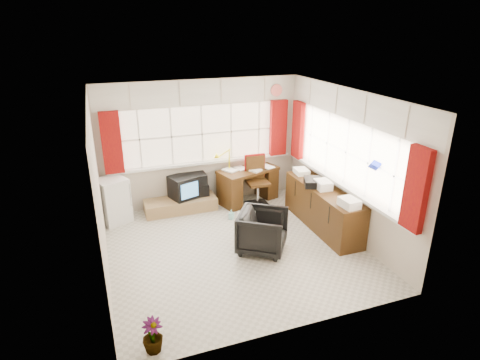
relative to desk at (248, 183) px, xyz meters
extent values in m
plane|color=beige|center=(-0.87, -1.72, -0.39)|extent=(4.00, 4.00, 0.00)
plane|color=beige|center=(-0.87, 0.28, 0.86)|extent=(4.00, 0.00, 4.00)
plane|color=beige|center=(-0.87, -3.72, 0.86)|extent=(4.00, 0.00, 4.00)
plane|color=beige|center=(-2.87, -1.72, 0.86)|extent=(0.00, 4.00, 4.00)
plane|color=beige|center=(1.13, -1.72, 0.86)|extent=(0.00, 4.00, 4.00)
plane|color=white|center=(-0.87, -1.72, 2.11)|extent=(4.00, 4.00, 0.00)
plane|color=#FFE9C9|center=(-0.87, 0.26, 1.06)|extent=(3.60, 0.00, 3.60)
cube|color=white|center=(-0.87, 0.22, 0.48)|extent=(3.70, 0.12, 0.05)
cube|color=white|center=(-2.07, 0.25, 1.06)|extent=(0.03, 0.02, 1.10)
cube|color=white|center=(-1.47, 0.25, 1.06)|extent=(0.03, 0.02, 1.10)
cube|color=white|center=(-0.87, 0.25, 1.06)|extent=(0.03, 0.02, 1.10)
cube|color=white|center=(-0.27, 0.25, 1.06)|extent=(0.03, 0.02, 1.10)
cube|color=white|center=(0.33, 0.25, 1.06)|extent=(0.03, 0.02, 1.10)
plane|color=#FFE9C9|center=(1.11, -1.72, 1.06)|extent=(0.00, 3.60, 3.60)
cube|color=white|center=(1.07, -1.72, 0.48)|extent=(0.12, 3.70, 0.05)
cube|color=white|center=(1.10, -2.92, 1.06)|extent=(0.02, 0.03, 1.10)
cube|color=white|center=(1.10, -2.32, 1.06)|extent=(0.02, 0.03, 1.10)
cube|color=white|center=(1.10, -1.72, 1.06)|extent=(0.02, 0.03, 1.10)
cube|color=white|center=(1.10, -1.12, 1.06)|extent=(0.02, 0.03, 1.10)
cube|color=white|center=(1.10, -0.52, 1.06)|extent=(0.02, 0.03, 1.10)
cube|color=maroon|center=(-2.57, 0.18, 1.07)|extent=(0.35, 0.10, 1.15)
cube|color=maroon|center=(0.73, 0.18, 1.07)|extent=(0.35, 0.10, 1.15)
cube|color=maroon|center=(1.03, -0.12, 1.07)|extent=(0.10, 0.35, 1.15)
cube|color=maroon|center=(1.03, -3.42, 1.07)|extent=(0.10, 0.35, 1.15)
cube|color=silver|center=(-0.87, 0.24, 1.86)|extent=(3.95, 0.08, 0.48)
cube|color=silver|center=(1.09, -1.72, 1.86)|extent=(0.08, 3.95, 0.48)
cube|color=#472B10|center=(0.00, 0.00, 0.29)|extent=(1.34, 0.92, 0.06)
cube|color=#472B10|center=(-0.45, -0.13, -0.07)|extent=(0.43, 0.60, 0.65)
cube|color=#472B10|center=(0.45, 0.13, -0.07)|extent=(0.43, 0.60, 0.65)
cube|color=white|center=(0.00, 0.00, 0.32)|extent=(0.28, 0.33, 0.02)
cube|color=white|center=(0.00, 0.00, 0.33)|extent=(0.28, 0.33, 0.02)
cube|color=white|center=(0.00, 0.00, 0.33)|extent=(0.28, 0.33, 0.02)
cube|color=white|center=(0.00, 0.00, 0.34)|extent=(0.28, 0.33, 0.02)
cylinder|color=#FFF60A|center=(-0.37, 0.10, 0.32)|extent=(0.10, 0.10, 0.02)
cylinder|color=#FFF60A|center=(-0.37, 0.10, 0.52)|extent=(0.02, 0.02, 0.40)
cone|color=#FFF60A|center=(-0.37, 0.10, 0.68)|extent=(0.19, 0.17, 0.16)
cube|color=black|center=(0.10, -0.29, -0.37)|extent=(0.45, 0.45, 0.04)
cylinder|color=silver|center=(0.10, -0.29, -0.14)|extent=(0.06, 0.06, 0.50)
cube|color=#472B10|center=(0.10, -0.29, 0.11)|extent=(0.44, 0.42, 0.06)
cube|color=#472B10|center=(0.11, -0.08, 0.38)|extent=(0.38, 0.07, 0.48)
cube|color=maroon|center=(0.11, -0.08, 0.40)|extent=(0.42, 0.08, 0.50)
imported|color=black|center=(-0.48, -1.92, -0.05)|extent=(1.03, 1.03, 0.68)
cube|color=white|center=(-0.53, -1.53, -0.35)|extent=(0.38, 0.20, 0.07)
cube|color=white|center=(-0.70, -1.55, -0.08)|extent=(0.04, 0.11, 0.47)
cube|color=white|center=(-0.64, -1.55, -0.08)|extent=(0.04, 0.11, 0.47)
cube|color=white|center=(-0.59, -1.54, -0.08)|extent=(0.04, 0.11, 0.47)
cube|color=white|center=(-0.53, -1.53, -0.08)|extent=(0.04, 0.11, 0.47)
cube|color=white|center=(-0.48, -1.52, -0.08)|extent=(0.04, 0.11, 0.47)
cube|color=white|center=(-0.43, -1.51, -0.08)|extent=(0.04, 0.11, 0.47)
cube|color=white|center=(-0.37, -1.51, -0.08)|extent=(0.04, 0.11, 0.47)
cube|color=#472B10|center=(0.86, -1.52, -0.01)|extent=(0.50, 2.00, 0.75)
cube|color=white|center=(0.83, -2.32, 0.41)|extent=(0.24, 0.32, 0.10)
cube|color=white|center=(0.83, -1.52, 0.41)|extent=(0.24, 0.32, 0.10)
cube|color=white|center=(0.83, -0.72, 0.41)|extent=(0.24, 0.32, 0.10)
cube|color=black|center=(0.73, -1.33, 0.43)|extent=(0.42, 0.47, 0.13)
cube|color=#A47952|center=(-1.42, 0.00, -0.26)|extent=(1.40, 0.50, 0.25)
cube|color=black|center=(-1.34, 0.06, 0.08)|extent=(0.61, 0.58, 0.44)
cube|color=#4D95DA|center=(-1.26, -0.16, 0.08)|extent=(0.36, 0.14, 0.30)
cube|color=black|center=(-1.15, 0.12, -0.03)|extent=(0.62, 0.39, 0.23)
cube|color=black|center=(-1.15, 0.12, 0.20)|extent=(0.57, 0.37, 0.22)
cube|color=white|center=(-2.67, -0.03, 0.03)|extent=(0.65, 0.65, 0.84)
cube|color=silver|center=(-2.36, -0.16, 0.16)|extent=(0.03, 0.03, 0.45)
imported|color=white|center=(-0.98, 0.01, -0.25)|extent=(0.10, 0.10, 0.27)
imported|color=#96E0DC|center=(-0.59, -0.69, -0.29)|extent=(0.12, 0.12, 0.19)
imported|color=black|center=(-2.47, -3.51, -0.18)|extent=(0.29, 0.29, 0.42)
camera|label=1|loc=(-2.75, -7.16, 3.08)|focal=30.00mm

